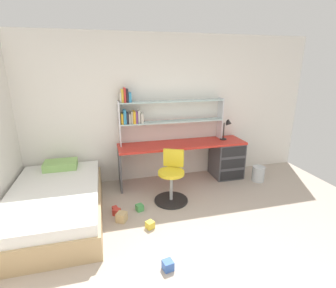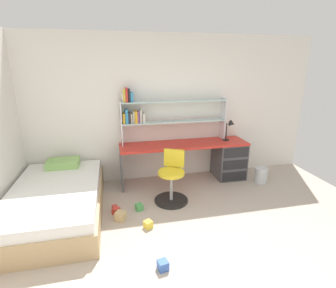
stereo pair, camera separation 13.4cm
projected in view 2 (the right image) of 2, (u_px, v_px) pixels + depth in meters
The scene contains 13 objects.
room_shell at pixel (80, 134), 2.92m from camera, with size 5.68×6.43×2.55m.
desk at pixel (216, 157), 4.69m from camera, with size 2.26×0.54×0.72m.
bookshelf_hutch at pixel (158, 113), 4.36m from camera, with size 1.86×0.22×0.97m.
desk_lamp at pixel (231, 127), 4.57m from camera, with size 0.20×0.17×0.38m.
swivel_chair at pixel (172, 182), 3.91m from camera, with size 0.52×0.52×0.79m.
bed_platform at pixel (56, 201), 3.54m from camera, with size 1.21×2.00×0.56m.
waste_bin at pixel (261, 175), 4.57m from camera, with size 0.22×0.22×0.28m, color silver.
toy_block_yellow_0 at pixel (148, 224), 3.31m from camera, with size 0.10×0.10×0.10m, color gold.
toy_block_red_1 at pixel (116, 211), 3.63m from camera, with size 0.09×0.09×0.09m, color red.
toy_block_natural_2 at pixel (121, 216), 3.47m from camera, with size 0.13×0.13×0.13m, color tan.
toy_block_green_3 at pixel (139, 207), 3.72m from camera, with size 0.10×0.10×0.10m, color #479E51.
toy_block_blue_4 at pixel (163, 265), 2.64m from camera, with size 0.10×0.10×0.10m, color #3860B7.
toy_block_red_5 at pixel (115, 208), 3.72m from camera, with size 0.07×0.07×0.07m, color red.
Camera 2 is at (-0.87, -1.69, 2.04)m, focal length 27.18 mm.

